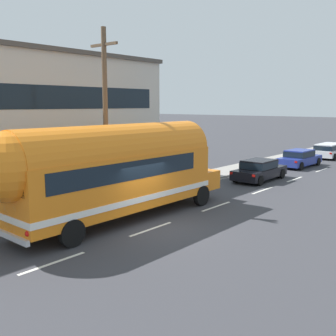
{
  "coord_description": "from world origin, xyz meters",
  "views": [
    {
      "loc": [
        10.46,
        -11.54,
        4.93
      ],
      "look_at": [
        -2.08,
        3.22,
        1.84
      ],
      "focal_mm": 42.59,
      "sensor_mm": 36.0,
      "label": 1
    }
  ],
  "objects_px": {
    "utility_pole": "(106,115)",
    "car_third": "(330,150)",
    "car_lead": "(259,169)",
    "car_second": "(299,158)",
    "painted_bus": "(111,169)"
  },
  "relations": [
    {
      "from": "utility_pole",
      "to": "painted_bus",
      "type": "distance_m",
      "value": 3.7
    },
    {
      "from": "utility_pole",
      "to": "painted_bus",
      "type": "relative_size",
      "value": 0.7
    },
    {
      "from": "car_second",
      "to": "painted_bus",
      "type": "bearing_deg",
      "value": -89.85
    },
    {
      "from": "utility_pole",
      "to": "car_third",
      "type": "height_order",
      "value": "utility_pole"
    },
    {
      "from": "painted_bus",
      "to": "car_second",
      "type": "height_order",
      "value": "painted_bus"
    },
    {
      "from": "car_lead",
      "to": "car_second",
      "type": "distance_m",
      "value": 7.35
    },
    {
      "from": "car_third",
      "to": "car_lead",
      "type": "bearing_deg",
      "value": -89.04
    },
    {
      "from": "utility_pole",
      "to": "car_third",
      "type": "distance_m",
      "value": 25.34
    },
    {
      "from": "car_lead",
      "to": "car_second",
      "type": "bearing_deg",
      "value": 92.37
    },
    {
      "from": "utility_pole",
      "to": "car_lead",
      "type": "bearing_deg",
      "value": 76.14
    },
    {
      "from": "painted_bus",
      "to": "car_third",
      "type": "height_order",
      "value": "painted_bus"
    },
    {
      "from": "utility_pole",
      "to": "car_third",
      "type": "bearing_deg",
      "value": 84.47
    },
    {
      "from": "painted_bus",
      "to": "car_lead",
      "type": "bearing_deg",
      "value": 88.86
    },
    {
      "from": "car_lead",
      "to": "car_third",
      "type": "height_order",
      "value": "same"
    },
    {
      "from": "utility_pole",
      "to": "car_third",
      "type": "relative_size",
      "value": 1.86
    }
  ]
}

